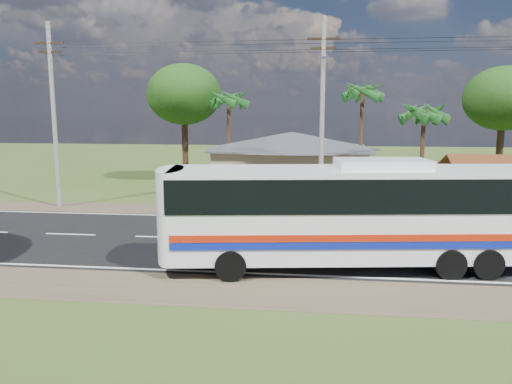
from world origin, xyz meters
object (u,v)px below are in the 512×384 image
motorcycle (325,205)px  person (455,205)px  waiting_shed (492,165)px  coach_bus (351,207)px

motorcycle → person: (6.78, -1.49, 0.44)m
waiting_shed → person: size_ratio=2.77×
coach_bus → person: (6.07, 8.55, -1.44)m
waiting_shed → coach_bus: 15.11m
coach_bus → motorcycle: size_ratio=7.18×
waiting_shed → coach_bus: size_ratio=0.38×
waiting_shed → person: (-2.93, -3.59, -1.79)m
motorcycle → person: person is taller
waiting_shed → motorcycle: size_ratio=2.73×
waiting_shed → motorcycle: waiting_shed is taller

